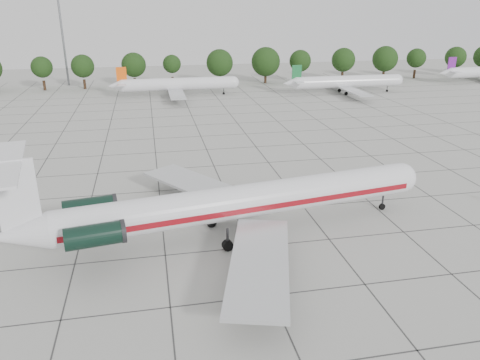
{
  "coord_description": "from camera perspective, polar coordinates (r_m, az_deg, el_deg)",
  "views": [
    {
      "loc": [
        -8.58,
        -46.4,
        21.9
      ],
      "look_at": [
        0.78,
        0.81,
        3.5
      ],
      "focal_mm": 35.0,
      "sensor_mm": 36.0,
      "label": 1
    }
  ],
  "objects": [
    {
      "name": "ground",
      "position": [
        52.02,
        -0.67,
        -3.97
      ],
      "size": [
        260.0,
        260.0,
        0.0
      ],
      "primitive_type": "plane",
      "color": "#ADADA5",
      "rests_on": "ground"
    },
    {
      "name": "bg_airliner_d",
      "position": [
        123.67,
        12.86,
        11.58
      ],
      "size": [
        28.24,
        27.2,
        7.4
      ],
      "color": "silver",
      "rests_on": "ground"
    },
    {
      "name": "bg_airliner_c",
      "position": [
        118.0,
        -7.59,
        11.49
      ],
      "size": [
        28.24,
        27.2,
        7.4
      ],
      "color": "silver",
      "rests_on": "ground"
    },
    {
      "name": "tree_line",
      "position": [
        132.4,
        -12.83,
        13.52
      ],
      "size": [
        249.86,
        8.44,
        10.22
      ],
      "color": "#332114",
      "rests_on": "ground"
    },
    {
      "name": "floodlight_mast",
      "position": [
        140.26,
        -20.87,
        16.52
      ],
      "size": [
        1.6,
        1.6,
        25.45
      ],
      "color": "slate",
      "rests_on": "ground"
    },
    {
      "name": "apron_joints",
      "position": [
        65.75,
        -3.07,
        1.44
      ],
      "size": [
        170.0,
        170.0,
        0.02
      ],
      "primitive_type": "cube",
      "color": "#383838",
      "rests_on": "ground"
    },
    {
      "name": "main_airliner",
      "position": [
        45.35,
        -1.88,
        -2.91
      ],
      "size": [
        42.99,
        33.58,
        10.14
      ],
      "rotation": [
        0.0,
        0.0,
        0.16
      ],
      "color": "silver",
      "rests_on": "ground"
    }
  ]
}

